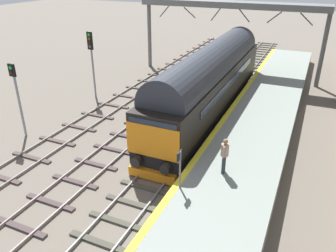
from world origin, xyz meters
name	(u,v)px	position (x,y,z in m)	size (l,w,h in m)	color
ground_plane	(184,142)	(0.00, 0.00, 0.00)	(140.00, 140.00, 0.00)	#686054
track_main	(184,141)	(0.00, 0.00, 0.05)	(2.50, 60.00, 0.15)	slate
track_adjacent_west	(135,131)	(-3.24, 0.00, 0.06)	(2.50, 60.00, 0.15)	gray
track_adjacent_far_west	(88,121)	(-6.74, 0.00, 0.06)	(2.50, 60.00, 0.15)	gray
station_platform	(247,147)	(3.60, 0.00, 0.50)	(4.00, 44.00, 1.01)	gray
diesel_locomotive	(210,79)	(0.00, 4.51, 2.48)	(2.74, 17.55, 4.68)	black
signal_post_mid	(17,92)	(-9.00, -3.13, 2.75)	(0.44, 0.22, 4.41)	gray
signal_post_far	(92,56)	(-9.00, 4.03, 3.22)	(0.44, 0.22, 4.96)	gray
platform_number_sign	(180,164)	(1.90, -5.42, 2.13)	(0.10, 0.44, 1.67)	slate
waiting_passenger	(225,153)	(3.24, -3.63, 1.99)	(0.35, 0.51, 1.64)	#253335
overhead_footbridge	(230,8)	(-1.32, 13.67, 5.94)	(16.04, 2.00, 6.48)	slate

